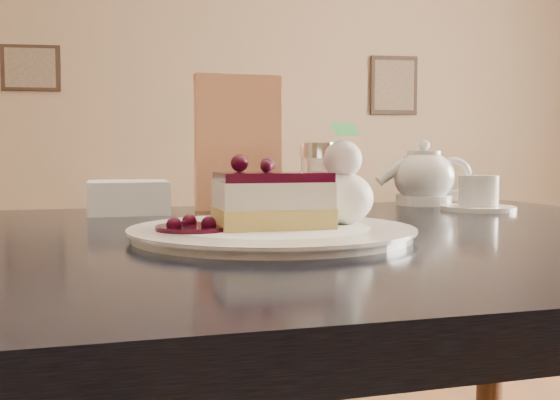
{
  "coord_description": "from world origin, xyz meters",
  "views": [
    {
      "loc": [
        -0.09,
        -0.8,
        0.93
      ],
      "look_at": [
        -0.0,
        -0.14,
        0.88
      ],
      "focal_mm": 40.0,
      "sensor_mm": 36.0,
      "label": 1
    }
  ],
  "objects": [
    {
      "name": "main_table",
      "position": [
        -0.01,
        -0.01,
        0.74
      ],
      "size": [
        1.43,
        1.05,
        0.83
      ],
      "rotation": [
        0.0,
        0.0,
        0.13
      ],
      "color": "black",
      "rests_on": "ground"
    },
    {
      "name": "dessert_plate",
      "position": [
        -0.0,
        -0.07,
        0.83
      ],
      "size": [
        0.33,
        0.33,
        0.01
      ],
      "primitive_type": "cylinder",
      "color": "white",
      "rests_on": "main_table"
    },
    {
      "name": "cheesecake_slice",
      "position": [
        -0.0,
        -0.07,
        0.87
      ],
      "size": [
        0.14,
        0.11,
        0.07
      ],
      "rotation": [
        0.0,
        0.0,
        0.13
      ],
      "color": "#DABA50",
      "rests_on": "dessert_plate"
    },
    {
      "name": "whipped_cream",
      "position": [
        0.09,
        -0.04,
        0.87
      ],
      "size": [
        0.08,
        0.08,
        0.07
      ],
      "color": "white",
      "rests_on": "dessert_plate"
    },
    {
      "name": "berry_sauce",
      "position": [
        -0.09,
        -0.08,
        0.84
      ],
      "size": [
        0.09,
        0.09,
        0.01
      ],
      "primitive_type": "cylinder",
      "color": "black",
      "rests_on": "dessert_plate"
    },
    {
      "name": "tea_set",
      "position": [
        0.37,
        0.37,
        0.88
      ],
      "size": [
        0.23,
        0.26,
        0.12
      ],
      "color": "white",
      "rests_on": "main_table"
    },
    {
      "name": "menu_card",
      "position": [
        -0.01,
        0.33,
        0.95
      ],
      "size": [
        0.16,
        0.05,
        0.24
      ],
      "primitive_type": "cube",
      "rotation": [
        0.0,
        0.0,
        0.13
      ],
      "color": "#D1AF8A",
      "rests_on": "main_table"
    },
    {
      "name": "sugar_shaker",
      "position": [
        0.13,
        0.31,
        0.89
      ],
      "size": [
        0.07,
        0.07,
        0.12
      ],
      "color": "white",
      "rests_on": "main_table"
    },
    {
      "name": "napkin_stack",
      "position": [
        -0.2,
        0.29,
        0.86
      ],
      "size": [
        0.15,
        0.15,
        0.06
      ],
      "primitive_type": "cube",
      "rotation": [
        0.0,
        0.0,
        0.13
      ],
      "color": "white",
      "rests_on": "main_table"
    }
  ]
}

